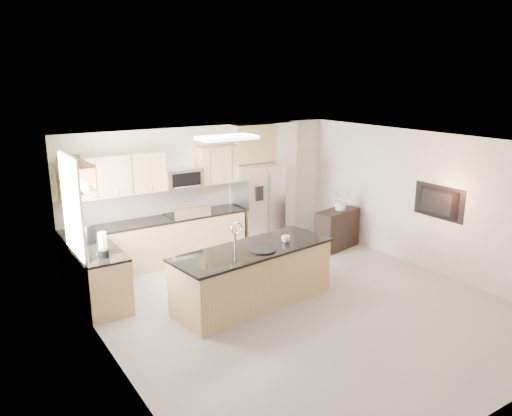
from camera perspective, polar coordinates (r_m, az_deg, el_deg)
floor at (r=8.21m, az=5.07°, el=-11.00°), size 6.50×6.50×0.00m
ceiling at (r=7.46m, az=5.53°, el=7.29°), size 6.00×6.50×0.02m
wall_back at (r=10.40m, az=-5.79°, el=2.15°), size 6.00×0.02×2.60m
wall_front at (r=5.72m, az=26.08°, el=-10.18°), size 6.00×0.02×2.60m
wall_left at (r=6.43m, az=-16.45°, el=-6.50°), size 0.02×6.50×2.60m
wall_right at (r=9.82m, az=19.24°, el=0.62°), size 0.02×6.50×2.60m
back_counter at (r=9.85m, az=-11.17°, el=-3.78°), size 3.55×0.66×1.44m
left_counter at (r=8.48m, az=-17.58°, el=-7.43°), size 0.66×1.50×0.92m
range at (r=10.08m, az=-7.85°, el=-3.21°), size 0.76×0.64×1.14m
upper_cabinets at (r=9.63m, az=-12.35°, el=4.05°), size 3.50×0.33×0.75m
microwave at (r=9.89m, az=-8.39°, el=3.37°), size 0.76×0.40×0.40m
refrigerator at (r=10.69m, az=0.24°, el=0.32°), size 0.92×0.78×1.78m
partition_column at (r=11.20m, az=2.88°, el=3.12°), size 0.60×0.30×2.60m
window at (r=8.05m, az=-20.30°, el=0.09°), size 0.04×1.15×1.65m
shelf_lower at (r=8.10m, az=-19.77°, el=2.42°), size 0.30×1.20×0.04m
shelf_upper at (r=8.04m, az=-20.00°, el=4.99°), size 0.30×1.20×0.04m
ceiling_fixture at (r=8.56m, az=-3.32°, el=8.03°), size 1.00×0.50×0.06m
island at (r=8.09m, az=-0.32°, el=-7.70°), size 2.79×1.29×1.35m
credenza at (r=10.76m, az=9.22°, el=-2.40°), size 1.11×0.65×0.84m
cup at (r=8.21m, az=3.43°, el=-3.54°), size 0.15×0.15×0.11m
platter at (r=7.82m, az=0.78°, el=-4.81°), size 0.44×0.44×0.02m
blender at (r=7.88m, az=-17.10°, el=-4.21°), size 0.17×0.17×0.39m
kettle at (r=8.11m, az=-17.16°, el=-4.10°), size 0.20×0.20×0.25m
coffee_maker at (r=8.61m, az=-18.69°, el=-2.88°), size 0.23×0.25×0.31m
bowl at (r=8.14m, az=-20.23°, el=5.54°), size 0.49×0.49×0.09m
flower_vase at (r=10.60m, az=9.71°, el=1.62°), size 0.72×0.66×0.70m
television at (r=9.62m, az=19.86°, el=0.59°), size 0.14×1.08×0.62m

